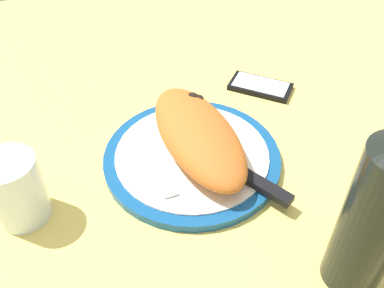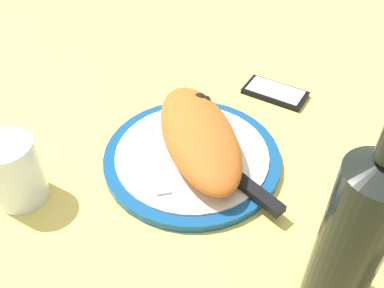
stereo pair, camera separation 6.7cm
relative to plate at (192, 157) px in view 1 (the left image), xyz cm
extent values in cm
cube|color=#EACC60|center=(0.00, 0.00, -2.33)|extent=(150.00, 150.00, 3.00)
cylinder|color=navy|center=(0.00, 0.00, -0.12)|extent=(28.50, 28.50, 1.43)
cylinder|color=white|center=(0.00, 0.00, 0.74)|extent=(24.71, 24.71, 0.30)
ellipsoid|color=#C16023|center=(-0.61, 1.34, 3.80)|extent=(25.83, 11.55, 5.81)
ellipsoid|color=black|center=(-7.80, 3.50, 5.62)|extent=(3.33, 3.16, 0.93)
ellipsoid|color=black|center=(-7.34, 4.40, 5.43)|extent=(2.71, 2.60, 0.74)
cube|color=silver|center=(-2.94, -5.74, 1.09)|extent=(12.50, 1.71, 0.40)
cube|color=silver|center=(5.28, -6.27, 1.09)|extent=(4.13, 2.46, 0.40)
cube|color=silver|center=(0.76, 1.66, 1.09)|extent=(12.11, 6.75, 0.40)
cube|color=black|center=(10.95, 6.37, 1.49)|extent=(9.78, 5.95, 1.20)
cube|color=black|center=(-12.85, 20.45, -0.33)|extent=(12.79, 12.48, 1.00)
cube|color=white|center=(-12.85, 20.45, 0.25)|extent=(11.13, 10.85, 0.16)
cylinder|color=silver|center=(-0.13, -26.37, 4.39)|extent=(7.70, 7.70, 10.44)
cylinder|color=silver|center=(-0.13, -26.37, 1.78)|extent=(7.09, 7.09, 4.83)
cylinder|color=black|center=(26.88, 9.96, 9.96)|extent=(7.15, 7.15, 21.59)
camera|label=1|loc=(45.16, -20.12, 48.79)|focal=40.17mm
camera|label=2|loc=(47.47, -13.79, 48.79)|focal=40.17mm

